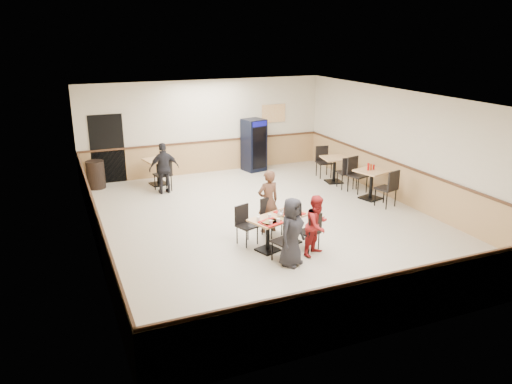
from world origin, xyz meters
name	(u,v)px	position (x,y,z in m)	size (l,w,h in m)	color
ground	(268,223)	(0.00, 0.00, 0.00)	(10.00, 10.00, 0.00)	beige
room_shell	(288,167)	(1.78, 2.55, 0.58)	(10.00, 10.00, 10.00)	silver
main_table	(279,227)	(-0.35, -1.35, 0.46)	(1.44, 1.04, 0.70)	black
main_chairs	(277,228)	(-0.39, -1.37, 0.44)	(1.59, 1.82, 0.88)	black
diner_woman_left	(292,232)	(-0.49, -2.24, 0.70)	(0.68, 0.45, 1.40)	black
diner_woman_right	(317,225)	(0.22, -1.99, 0.64)	(0.63, 0.49, 1.29)	maroon
diner_man_opposite	(268,201)	(-0.21, -0.47, 0.74)	(0.54, 0.35, 1.48)	#533323
lone_diner	(164,168)	(-1.77, 3.30, 0.74)	(0.86, 0.36, 1.47)	black
tabletop_clutter	(280,217)	(-0.36, -1.43, 0.72)	(1.16, 0.94, 0.12)	red
side_table_near	(371,180)	(3.37, 0.58, 0.55)	(0.95, 0.95, 0.82)	black
side_table_near_chair_south	(386,187)	(3.37, -0.08, 0.52)	(0.48, 0.48, 1.04)	black
side_table_near_chair_north	(358,175)	(3.37, 1.24, 0.52)	(0.48, 0.48, 1.04)	black
side_table_far	(334,166)	(3.27, 2.35, 0.52)	(0.83, 0.83, 0.79)	black
side_table_far_chair_south	(346,172)	(3.27, 1.72, 0.50)	(0.46, 0.46, 1.00)	black
side_table_far_chair_north	(324,162)	(3.27, 2.98, 0.50)	(0.46, 0.46, 1.00)	black
condiment_caddy	(370,167)	(3.34, 0.63, 0.91)	(0.23, 0.06, 0.20)	#B4110C
back_table	(158,168)	(-1.77, 4.20, 0.53)	(0.87, 0.87, 0.79)	black
back_table_chair_lone	(163,174)	(-1.77, 3.57, 0.50)	(0.46, 0.46, 1.00)	black
pepsi_cooler	(254,145)	(1.53, 4.59, 0.86)	(0.78, 0.78, 1.72)	black
trash_bin	(96,175)	(-3.54, 4.55, 0.41)	(0.52, 0.52, 0.83)	black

